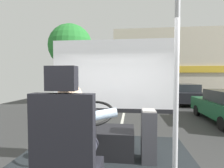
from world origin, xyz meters
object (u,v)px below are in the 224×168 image
at_px(driver_seat, 68,160).
at_px(fare_box, 148,136).
at_px(bus_driver, 72,136).
at_px(steering_console, 98,139).
at_px(handrail_pole, 176,96).
at_px(parked_car_black, 183,93).

relative_size(driver_seat, fare_box, 1.74).
bearing_deg(bus_driver, fare_box, 53.31).
distance_m(steering_console, handrail_pole, 1.58).
distance_m(driver_seat, bus_driver, 0.19).
bearing_deg(fare_box, parked_car_black, 71.21).
bearing_deg(parked_car_black, driver_seat, -110.42).
bearing_deg(steering_console, handrail_pole, -49.14).
xyz_separation_m(bus_driver, steering_console, (-0.00, 1.15, -0.46)).
bearing_deg(fare_box, steering_console, 169.05).
bearing_deg(bus_driver, driver_seat, -90.00).
distance_m(steering_console, parked_car_black, 11.16).
bearing_deg(driver_seat, bus_driver, 90.00).
height_order(bus_driver, fare_box, bus_driver).
bearing_deg(fare_box, driver_seat, -123.98).
distance_m(bus_driver, handrail_pole, 0.96).
bearing_deg(driver_seat, parked_car_black, 69.58).
bearing_deg(driver_seat, handrail_pole, 14.46).
xyz_separation_m(driver_seat, steering_console, (-0.00, 1.26, -0.31)).
relative_size(driver_seat, handrail_pole, 0.62).
xyz_separation_m(driver_seat, bus_driver, (-0.00, 0.11, 0.15)).
height_order(driver_seat, bus_driver, driver_seat).
xyz_separation_m(bus_driver, handrail_pole, (0.89, 0.12, 0.34)).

